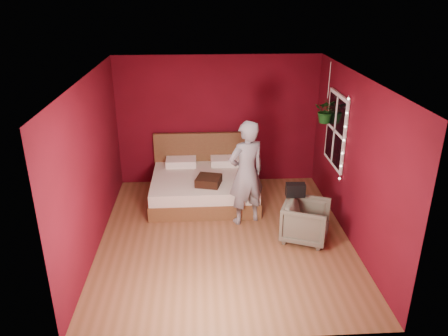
# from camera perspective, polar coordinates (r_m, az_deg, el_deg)

# --- Properties ---
(floor) EXTENTS (4.50, 4.50, 0.00)m
(floor) POSITION_cam_1_polar(r_m,az_deg,el_deg) (7.22, 0.10, -8.96)
(floor) COLOR brown
(floor) RESTS_ON ground
(room_walls) EXTENTS (4.04, 4.54, 2.62)m
(room_walls) POSITION_cam_1_polar(r_m,az_deg,el_deg) (6.50, 0.11, 3.74)
(room_walls) COLOR #5C0917
(room_walls) RESTS_ON ground
(window) EXTENTS (0.05, 0.97, 1.27)m
(window) POSITION_cam_1_polar(r_m,az_deg,el_deg) (7.76, 14.39, 4.81)
(window) COLOR white
(window) RESTS_ON room_walls
(fairy_lights) EXTENTS (0.04, 0.04, 1.45)m
(fairy_lights) POSITION_cam_1_polar(r_m,az_deg,el_deg) (7.28, 15.38, 3.53)
(fairy_lights) COLOR silver
(fairy_lights) RESTS_ON room_walls
(bed) EXTENTS (1.97, 1.67, 1.08)m
(bed) POSITION_cam_1_polar(r_m,az_deg,el_deg) (8.36, -2.62, -2.13)
(bed) COLOR brown
(bed) RESTS_ON ground
(person) EXTENTS (0.78, 0.66, 1.82)m
(person) POSITION_cam_1_polar(r_m,az_deg,el_deg) (7.27, 2.92, -0.68)
(person) COLOR gray
(person) RESTS_ON ground
(armchair) EXTENTS (0.92, 0.91, 0.65)m
(armchair) POSITION_cam_1_polar(r_m,az_deg,el_deg) (7.13, 10.63, -6.81)
(armchair) COLOR #5B5748
(armchair) RESTS_ON ground
(handbag) EXTENTS (0.31, 0.17, 0.22)m
(handbag) POSITION_cam_1_polar(r_m,az_deg,el_deg) (7.11, 9.31, -2.85)
(handbag) COLOR black
(handbag) RESTS_ON armchair
(throw_pillow) EXTENTS (0.51, 0.51, 0.15)m
(throw_pillow) POSITION_cam_1_polar(r_m,az_deg,el_deg) (7.82, -2.02, -1.66)
(throw_pillow) COLOR black
(throw_pillow) RESTS_ON bed
(hanging_plant) EXTENTS (0.50, 0.46, 1.07)m
(hanging_plant) POSITION_cam_1_polar(r_m,az_deg,el_deg) (7.99, 13.23, 7.31)
(hanging_plant) COLOR silver
(hanging_plant) RESTS_ON room_walls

